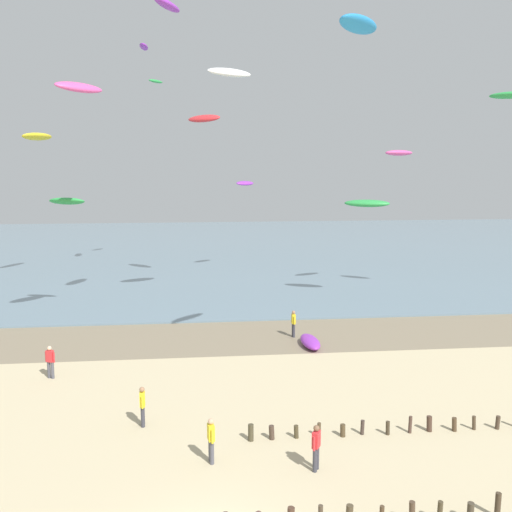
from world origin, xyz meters
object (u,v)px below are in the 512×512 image
object	(u,v)px
kite_aloft_1	(367,203)
kite_aloft_12	(37,137)
kite_aloft_7	(67,201)
kite_aloft_10	(229,73)
person_far_down_beach	(142,405)
kite_aloft_5	(511,95)
kite_aloft_0	(245,183)
kite_aloft_4	(156,81)
kite_aloft_8	(399,153)
person_mid_beach	(211,439)
kite_aloft_2	(204,118)
person_left_flank	(293,323)
grounded_kite	(310,342)
person_by_waterline	(50,361)
kite_aloft_9	(167,5)
kite_aloft_3	(79,87)
kite_aloft_11	(359,24)
kite_aloft_13	(144,47)
person_nearest_camera	(316,446)

from	to	relation	value
kite_aloft_1	kite_aloft_12	bearing A→B (deg)	-176.73
kite_aloft_7	kite_aloft_10	bearing A→B (deg)	10.61
kite_aloft_12	person_far_down_beach	bearing A→B (deg)	-132.81
kite_aloft_1	kite_aloft_5	world-z (taller)	kite_aloft_5
kite_aloft_0	kite_aloft_12	bearing A→B (deg)	-27.70
kite_aloft_4	kite_aloft_8	distance (m)	25.33
person_mid_beach	kite_aloft_2	bearing A→B (deg)	89.39
person_left_flank	kite_aloft_2	size ratio (longest dim) A/B	0.51
person_left_flank	kite_aloft_2	distance (m)	21.00
kite_aloft_0	kite_aloft_5	world-z (taller)	kite_aloft_5
person_mid_beach	kite_aloft_0	distance (m)	37.92
grounded_kite	kite_aloft_1	world-z (taller)	kite_aloft_1
kite_aloft_12	person_by_waterline	bearing A→B (deg)	-139.19
kite_aloft_0	kite_aloft_1	bearing A→B (deg)	82.20
kite_aloft_0	kite_aloft_4	xyz separation A→B (m)	(-8.62, 2.33, 9.95)
kite_aloft_10	kite_aloft_1	bearing A→B (deg)	-8.98
grounded_kite	kite_aloft_9	distance (m)	22.13
kite_aloft_3	kite_aloft_4	xyz separation A→B (m)	(2.71, 24.37, 3.84)
kite_aloft_9	kite_aloft_0	bearing A→B (deg)	-175.52
kite_aloft_11	kite_aloft_9	bearing A→B (deg)	82.23
person_far_down_beach	kite_aloft_0	distance (m)	35.22
kite_aloft_4	kite_aloft_9	world-z (taller)	kite_aloft_9
kite_aloft_2	kite_aloft_10	size ratio (longest dim) A/B	1.01
kite_aloft_4	kite_aloft_8	xyz separation A→B (m)	(20.19, -13.49, -7.21)
grounded_kite	kite_aloft_13	distance (m)	30.98
kite_aloft_8	kite_aloft_9	xyz separation A→B (m)	(-17.93, -8.49, 8.59)
kite_aloft_3	kite_aloft_5	world-z (taller)	kite_aloft_5
grounded_kite	kite_aloft_11	size ratio (longest dim) A/B	0.92
kite_aloft_0	kite_aloft_2	distance (m)	9.82
kite_aloft_2	kite_aloft_8	world-z (taller)	kite_aloft_2
person_mid_beach	kite_aloft_0	size ratio (longest dim) A/B	0.74
kite_aloft_5	kite_aloft_1	bearing A→B (deg)	15.50
person_by_waterline	kite_aloft_8	distance (m)	30.97
person_far_down_beach	kite_aloft_11	distance (m)	18.90
kite_aloft_0	kite_aloft_10	distance (m)	18.52
kite_aloft_2	kite_aloft_8	size ratio (longest dim) A/B	1.19
person_far_down_beach	kite_aloft_13	bearing A→B (deg)	93.89
person_by_waterline	grounded_kite	xyz separation A→B (m)	(14.24, 3.74, -0.63)
kite_aloft_2	kite_aloft_5	world-z (taller)	kite_aloft_5
kite_aloft_0	kite_aloft_3	distance (m)	25.52
kite_aloft_8	kite_aloft_10	world-z (taller)	kite_aloft_10
kite_aloft_3	kite_aloft_10	xyz separation A→B (m)	(8.90, 5.47, 1.81)
kite_aloft_4	kite_aloft_0	bearing A→B (deg)	-69.07
kite_aloft_11	kite_aloft_7	bearing A→B (deg)	90.24
person_mid_beach	person_left_flank	bearing A→B (deg)	69.47
kite_aloft_7	person_nearest_camera	bearing A→B (deg)	-42.91
kite_aloft_0	person_mid_beach	bearing A→B (deg)	43.06
kite_aloft_5	kite_aloft_9	xyz separation A→B (m)	(-24.20, -3.32, 4.60)
person_far_down_beach	kite_aloft_12	bearing A→B (deg)	111.20
kite_aloft_10	kite_aloft_11	xyz separation A→B (m)	(4.90, -13.98, -0.06)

